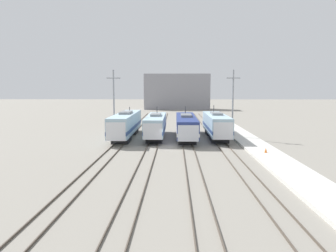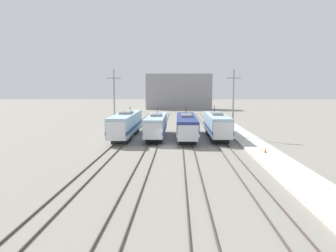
# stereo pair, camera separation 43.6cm
# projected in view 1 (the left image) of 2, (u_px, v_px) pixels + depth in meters

# --- Properties ---
(ground_plane) EXTENTS (400.00, 400.00, 0.00)m
(ground_plane) POSITION_uv_depth(u_px,v_px,m) (170.00, 147.00, 45.68)
(ground_plane) COLOR gray
(rail_pair_far_left) EXTENTS (1.50, 120.00, 0.15)m
(rail_pair_far_left) POSITION_uv_depth(u_px,v_px,m) (117.00, 146.00, 45.83)
(rail_pair_far_left) COLOR #4C4238
(rail_pair_far_left) RESTS_ON ground_plane
(rail_pair_center_left) EXTENTS (1.51, 120.00, 0.15)m
(rail_pair_center_left) POSITION_uv_depth(u_px,v_px,m) (152.00, 146.00, 45.72)
(rail_pair_center_left) COLOR #4C4238
(rail_pair_center_left) RESTS_ON ground_plane
(rail_pair_center_right) EXTENTS (1.51, 120.00, 0.15)m
(rail_pair_center_right) POSITION_uv_depth(u_px,v_px,m) (188.00, 146.00, 45.61)
(rail_pair_center_right) COLOR #4C4238
(rail_pair_center_right) RESTS_ON ground_plane
(rail_pair_far_right) EXTENTS (1.50, 120.00, 0.15)m
(rail_pair_far_right) POSITION_uv_depth(u_px,v_px,m) (223.00, 146.00, 45.51)
(rail_pair_far_right) COLOR #4C4238
(rail_pair_far_right) RESTS_ON ground_plane
(locomotive_far_left) EXTENTS (2.99, 19.25, 4.84)m
(locomotive_far_left) POSITION_uv_depth(u_px,v_px,m) (126.00, 124.00, 53.65)
(locomotive_far_left) COLOR #232326
(locomotive_far_left) RESTS_ON ground_plane
(locomotive_center_left) EXTENTS (2.95, 16.16, 4.97)m
(locomotive_center_left) POSITION_uv_depth(u_px,v_px,m) (156.00, 126.00, 53.13)
(locomotive_center_left) COLOR #232326
(locomotive_center_left) RESTS_ON ground_plane
(locomotive_center_right) EXTENTS (3.14, 18.66, 4.99)m
(locomotive_center_right) POSITION_uv_depth(u_px,v_px,m) (186.00, 126.00, 52.87)
(locomotive_center_right) COLOR black
(locomotive_center_right) RESTS_ON ground_plane
(locomotive_far_right) EXTENTS (3.07, 16.29, 5.20)m
(locomotive_far_right) POSITION_uv_depth(u_px,v_px,m) (216.00, 125.00, 53.24)
(locomotive_far_right) COLOR #232326
(locomotive_far_right) RESTS_ON ground_plane
(catenary_tower_left) EXTENTS (2.22, 0.25, 11.10)m
(catenary_tower_left) POSITION_uv_depth(u_px,v_px,m) (114.00, 102.00, 53.50)
(catenary_tower_left) COLOR gray
(catenary_tower_left) RESTS_ON ground_plane
(catenary_tower_right) EXTENTS (2.22, 0.25, 11.10)m
(catenary_tower_right) POSITION_uv_depth(u_px,v_px,m) (233.00, 102.00, 53.07)
(catenary_tower_right) COLOR gray
(catenary_tower_right) RESTS_ON ground_plane
(platform) EXTENTS (4.00, 120.00, 0.34)m
(platform) POSITION_uv_depth(u_px,v_px,m) (256.00, 146.00, 45.40)
(platform) COLOR beige
(platform) RESTS_ON ground_plane
(traffic_cone) EXTENTS (0.32, 0.32, 0.57)m
(traffic_cone) POSITION_uv_depth(u_px,v_px,m) (266.00, 150.00, 39.80)
(traffic_cone) COLOR orange
(traffic_cone) RESTS_ON platform
(depot_building) EXTENTS (25.27, 8.48, 13.67)m
(depot_building) POSITION_uv_depth(u_px,v_px,m) (177.00, 92.00, 128.16)
(depot_building) COLOR gray
(depot_building) RESTS_ON ground_plane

